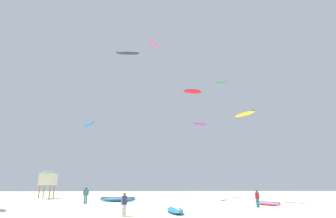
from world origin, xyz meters
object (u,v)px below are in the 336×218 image
at_px(person_foreground, 124,202).
at_px(kite_grounded_far, 118,200).
at_px(kite_aloft_2, 193,91).
at_px(kite_aloft_5, 89,124).
at_px(lifeguard_tower, 48,177).
at_px(kite_aloft_3, 221,82).
at_px(kite_grounded_near, 175,210).
at_px(kite_grounded_mid, 267,203).
at_px(person_left, 86,194).
at_px(kite_aloft_4, 128,53).
at_px(person_midground, 257,197).
at_px(kite_aloft_6, 199,124).
at_px(kite_aloft_1, 244,114).
at_px(kite_aloft_0, 155,45).

relative_size(person_foreground, kite_grounded_far, 0.35).
bearing_deg(kite_aloft_2, kite_aloft_5, -168.71).
height_order(lifeguard_tower, kite_aloft_3, kite_aloft_3).
bearing_deg(person_foreground, kite_grounded_near, -106.44).
xyz_separation_m(kite_grounded_far, kite_aloft_3, (17.97, 15.30, 22.19)).
bearing_deg(kite_grounded_near, kite_grounded_mid, 32.71).
bearing_deg(person_foreground, person_left, -18.83).
height_order(kite_grounded_near, kite_aloft_4, kite_aloft_4).
height_order(person_midground, kite_aloft_5, kite_aloft_5).
distance_m(person_foreground, kite_aloft_6, 28.48).
bearing_deg(person_foreground, person_midground, -107.98).
height_order(kite_aloft_1, kite_aloft_2, kite_aloft_2).
xyz_separation_m(person_midground, kite_aloft_1, (2.09, 7.46, 10.30)).
bearing_deg(person_foreground, kite_aloft_5, -23.84).
relative_size(kite_grounded_near, kite_grounded_far, 0.86).
xyz_separation_m(kite_grounded_mid, kite_aloft_0, (-12.29, 12.13, 25.45)).
relative_size(person_midground, kite_aloft_6, 0.52).
bearing_deg(kite_aloft_3, kite_aloft_0, -147.05).
distance_m(person_midground, kite_grounded_far, 16.66).
relative_size(kite_grounded_near, lifeguard_tower, 0.94).
bearing_deg(person_midground, kite_aloft_5, 115.85).
relative_size(person_foreground, person_midground, 1.01).
bearing_deg(person_midground, kite_aloft_2, 73.11).
distance_m(kite_grounded_far, kite_aloft_3, 32.40).
distance_m(person_left, kite_aloft_3, 35.18).
height_order(kite_grounded_far, lifeguard_tower, lifeguard_tower).
bearing_deg(kite_aloft_0, person_left, -128.67).
bearing_deg(person_foreground, kite_aloft_4, -37.17).
height_order(kite_grounded_mid, kite_aloft_5, kite_aloft_5).
height_order(kite_grounded_near, kite_aloft_2, kite_aloft_2).
distance_m(person_left, kite_aloft_4, 29.34).
height_order(kite_aloft_2, kite_aloft_4, kite_aloft_4).
bearing_deg(kite_aloft_2, kite_aloft_0, -137.49).
height_order(person_foreground, lifeguard_tower, lifeguard_tower).
height_order(kite_grounded_mid, kite_aloft_6, kite_aloft_6).
relative_size(kite_grounded_mid, kite_aloft_5, 0.84).
xyz_separation_m(person_left, kite_grounded_mid, (19.66, -2.93, -0.86)).
xyz_separation_m(lifeguard_tower, kite_aloft_3, (29.42, 8.79, 19.40)).
xyz_separation_m(kite_grounded_mid, kite_grounded_far, (-16.42, 5.80, 0.07)).
xyz_separation_m(person_foreground, kite_aloft_5, (-9.45, 23.86, 10.91)).
xyz_separation_m(lifeguard_tower, kite_aloft_5, (4.54, 2.97, 8.79)).
height_order(person_midground, kite_grounded_near, person_midground).
height_order(person_foreground, kite_aloft_1, kite_aloft_1).
bearing_deg(kite_grounded_mid, kite_aloft_4, 135.67).
bearing_deg(kite_aloft_1, person_midground, -105.69).
xyz_separation_m(kite_aloft_0, kite_aloft_2, (7.46, 6.84, -6.17)).
relative_size(kite_aloft_3, kite_aloft_5, 0.63).
bearing_deg(kite_grounded_far, kite_grounded_mid, -19.45).
height_order(person_left, kite_aloft_1, kite_aloft_1).
bearing_deg(person_midground, kite_aloft_1, 49.65).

